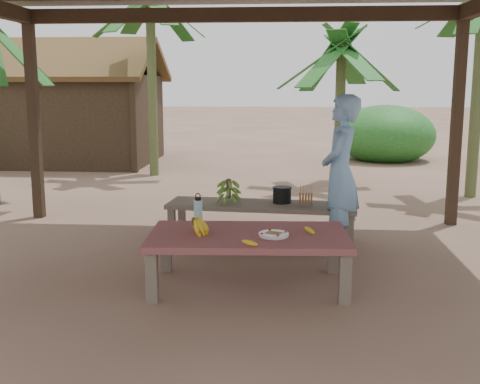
# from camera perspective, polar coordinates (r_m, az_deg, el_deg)

# --- Properties ---
(ground) EXTENTS (80.00, 80.00, 0.00)m
(ground) POSITION_cam_1_polar(r_m,az_deg,el_deg) (5.97, -1.70, -7.71)
(ground) COLOR brown
(ground) RESTS_ON ground
(work_table) EXTENTS (1.85, 1.09, 0.50)m
(work_table) POSITION_cam_1_polar(r_m,az_deg,el_deg) (5.49, 0.82, -4.61)
(work_table) COLOR brown
(work_table) RESTS_ON ground
(bench) EXTENTS (2.25, 0.80, 0.45)m
(bench) POSITION_cam_1_polar(r_m,az_deg,el_deg) (7.07, 2.05, -1.53)
(bench) COLOR brown
(bench) RESTS_ON ground
(ripe_banana_bunch) EXTENTS (0.32, 0.29, 0.16)m
(ripe_banana_bunch) POSITION_cam_1_polar(r_m,az_deg,el_deg) (5.46, -4.42, -3.15)
(ripe_banana_bunch) COLOR yellow
(ripe_banana_bunch) RESTS_ON work_table
(plate) EXTENTS (0.27, 0.27, 0.04)m
(plate) POSITION_cam_1_polar(r_m,az_deg,el_deg) (5.37, 3.22, -4.06)
(plate) COLOR white
(plate) RESTS_ON work_table
(loose_banana_front) EXTENTS (0.15, 0.08, 0.04)m
(loose_banana_front) POSITION_cam_1_polar(r_m,az_deg,el_deg) (5.08, 0.94, -4.84)
(loose_banana_front) COLOR yellow
(loose_banana_front) RESTS_ON work_table
(loose_banana_side) EXTENTS (0.13, 0.16, 0.04)m
(loose_banana_side) POSITION_cam_1_polar(r_m,az_deg,el_deg) (5.53, 6.63, -3.65)
(loose_banana_side) COLOR yellow
(loose_banana_side) RESTS_ON work_table
(water_flask) EXTENTS (0.08, 0.08, 0.31)m
(water_flask) POSITION_cam_1_polar(r_m,az_deg,el_deg) (5.81, -3.99, -1.83)
(water_flask) COLOR #43B0D1
(water_flask) RESTS_ON work_table
(green_banana_stalk) EXTENTS (0.28, 0.28, 0.30)m
(green_banana_stalk) POSITION_cam_1_polar(r_m,az_deg,el_deg) (7.09, -1.09, 0.19)
(green_banana_stalk) COLOR #598C2D
(green_banana_stalk) RESTS_ON bench
(cooking_pot) EXTENTS (0.21, 0.21, 0.18)m
(cooking_pot) POSITION_cam_1_polar(r_m,az_deg,el_deg) (7.10, 4.01, -0.30)
(cooking_pot) COLOR black
(cooking_pot) RESTS_ON bench
(skewer_rack) EXTENTS (0.19, 0.10, 0.24)m
(skewer_rack) POSITION_cam_1_polar(r_m,az_deg,el_deg) (6.94, 6.26, -0.34)
(skewer_rack) COLOR #A57F47
(skewer_rack) RESTS_ON bench
(woman) EXTENTS (0.58, 0.72, 1.73)m
(woman) POSITION_cam_1_polar(r_m,az_deg,el_deg) (6.73, 9.49, 1.78)
(woman) COLOR #6A97C8
(woman) RESTS_ON ground
(hut) EXTENTS (4.40, 3.43, 2.85)m
(hut) POSITION_cam_1_polar(r_m,az_deg,el_deg) (14.59, -16.28, 7.05)
(hut) COLOR black
(hut) RESTS_ON ground
(banana_plant_n) EXTENTS (1.80, 1.80, 2.73)m
(banana_plant_n) POSITION_cam_1_polar(r_m,az_deg,el_deg) (11.02, 9.59, 12.31)
(banana_plant_n) COLOR #596638
(banana_plant_n) RESTS_ON ground
(banana_plant_nw) EXTENTS (1.80, 1.80, 3.73)m
(banana_plant_nw) POSITION_cam_1_polar(r_m,az_deg,el_deg) (12.19, -8.52, 16.73)
(banana_plant_nw) COLOR #596638
(banana_plant_nw) RESTS_ON ground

